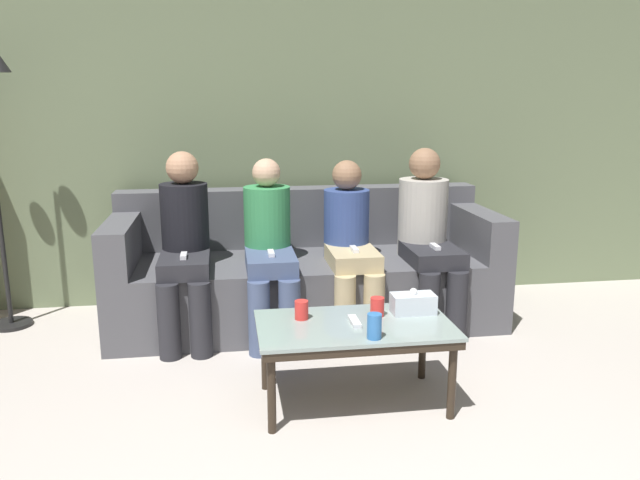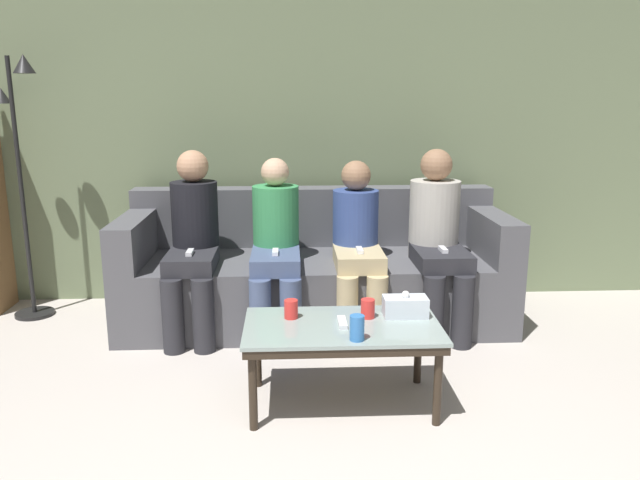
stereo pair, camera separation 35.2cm
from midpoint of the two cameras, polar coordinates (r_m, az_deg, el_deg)
name	(u,v)px [view 2 (the right image)]	position (r m, az deg, el deg)	size (l,w,h in m)	color
wall_back	(312,124)	(4.62, 1.47, 10.55)	(12.00, 0.06, 2.60)	#707F5B
couch	(315,273)	(4.25, 1.93, -3.10)	(2.54, 0.91, 0.87)	#515156
coffee_table	(342,333)	(3.06, 5.37, -8.52)	(0.95, 0.54, 0.42)	#8C9E99
cup_near_left	(357,328)	(2.85, 6.98, -8.05)	(0.07, 0.07, 0.12)	#3372BF
cup_near_right	(368,309)	(3.13, 7.63, -6.29)	(0.07, 0.07, 0.10)	red
cup_far_center	(291,309)	(3.10, 0.60, -6.40)	(0.07, 0.07, 0.09)	red
tissue_box	(405,306)	(3.19, 10.98, -6.02)	(0.22, 0.12, 0.13)	silver
game_remote	(342,322)	(3.04, 5.40, -7.57)	(0.04, 0.15, 0.02)	white
standing_lamp	(21,160)	(4.54, -23.67, 6.67)	(0.31, 0.26, 1.76)	black
seated_person_left_end	(193,239)	(3.96, -9.06, 0.08)	(0.31, 0.65, 1.17)	#28282D
seated_person_mid_left	(276,243)	(3.93, -1.52, -0.29)	(0.31, 0.68, 1.12)	#47567A
seated_person_mid_right	(357,243)	(3.99, 5.96, -0.26)	(0.31, 0.65, 1.10)	tan
seated_person_right_end	(438,235)	(4.10, 13.13, 0.46)	(0.33, 0.68, 1.17)	#28282D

